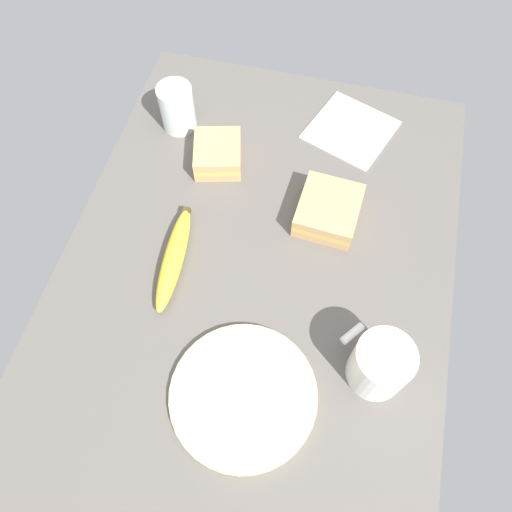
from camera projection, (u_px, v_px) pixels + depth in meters
tabletop at (256, 267)px, 83.10cm from camera, size 90.00×64.00×2.00cm
plate_of_food at (243, 396)px, 71.56cm from camera, size 21.35×21.35×1.20cm
coffee_mug_black at (380, 364)px, 69.61cm from camera, size 9.51×10.34×9.01cm
sandwich_main at (218, 154)px, 90.39cm from camera, size 11.05×10.39×4.40cm
sandwich_side at (328, 210)px, 84.63cm from camera, size 11.78×10.74×4.40cm
glass_of_milk at (177, 110)px, 93.10cm from camera, size 6.47×6.47×9.08cm
banana at (174, 258)px, 80.98cm from camera, size 19.49×4.77×3.27cm
paper_napkin at (351, 130)px, 95.80cm from camera, size 18.66×18.66×0.30cm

